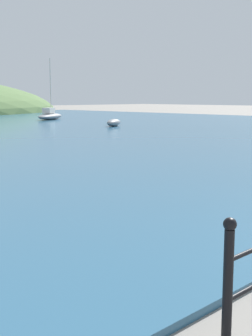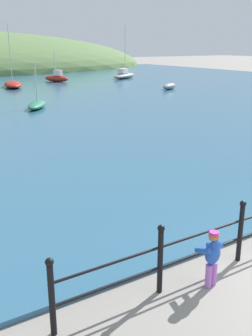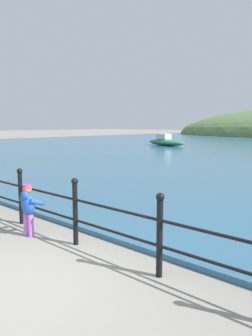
{
  "view_description": "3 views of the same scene",
  "coord_description": "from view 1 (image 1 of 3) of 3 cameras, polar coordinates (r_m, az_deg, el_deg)",
  "views": [
    {
      "loc": [
        -7.73,
        -0.64,
        2.24
      ],
      "look_at": [
        -2.6,
        4.52,
        1.13
      ],
      "focal_mm": 50.0,
      "sensor_mm": 36.0,
      "label": 1
    },
    {
      "loc": [
        -5.92,
        -2.89,
        3.89
      ],
      "look_at": [
        -0.6,
        5.49,
        0.75
      ],
      "focal_mm": 42.0,
      "sensor_mm": 36.0,
      "label": 2
    },
    {
      "loc": [
        3.81,
        -2.05,
        2.14
      ],
      "look_at": [
        -1.35,
        3.61,
        1.11
      ],
      "focal_mm": 35.0,
      "sensor_mm": 36.0,
      "label": 3
    }
  ],
  "objects": [
    {
      "name": "boat_green_fishing",
      "position": [
        45.13,
        -9.25,
        6.34
      ],
      "size": [
        4.69,
        3.64,
        5.71
      ],
      "color": "gray",
      "rests_on": "water"
    },
    {
      "name": "boat_twin_mast",
      "position": [
        34.47,
        -1.5,
        5.56
      ],
      "size": [
        2.34,
        1.82,
        0.52
      ],
      "color": "gray",
      "rests_on": "water"
    }
  ]
}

